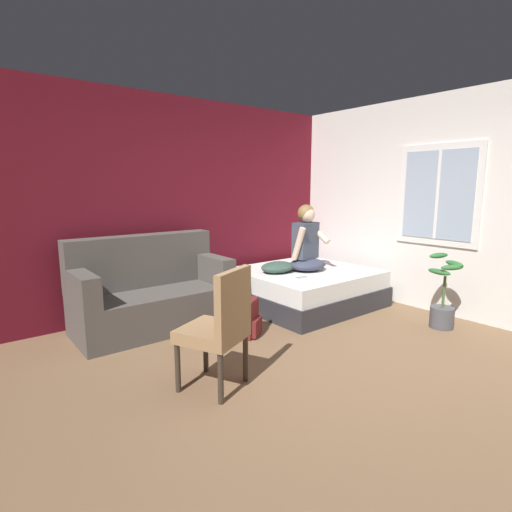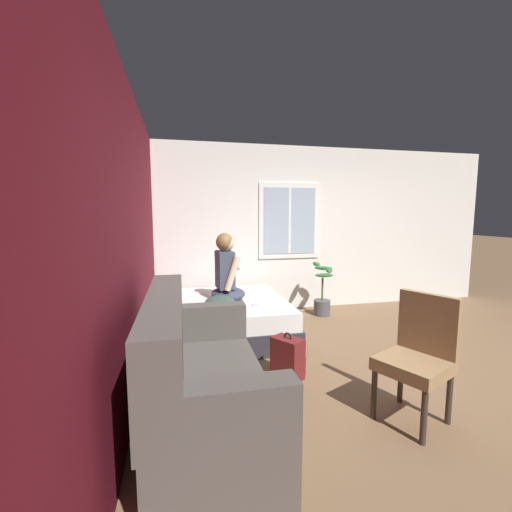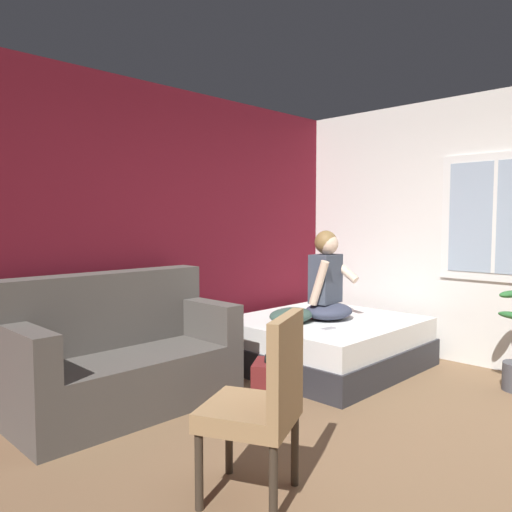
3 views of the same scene
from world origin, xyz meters
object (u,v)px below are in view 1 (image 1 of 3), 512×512
at_px(bed, 305,287).
at_px(person_seated, 307,244).
at_px(side_chair, 219,325).
at_px(couch, 151,293).
at_px(backpack, 248,318).
at_px(throw_pillow, 278,267).
at_px(potted_plant, 443,302).
at_px(cell_phone, 302,278).

bearing_deg(bed, person_seated, -101.92).
bearing_deg(bed, side_chair, -151.02).
relative_size(couch, backpack, 3.73).
bearing_deg(side_chair, bed, 28.98).
xyz_separation_m(person_seated, throw_pillow, (-0.39, 0.13, -0.29)).
xyz_separation_m(side_chair, backpack, (0.86, 0.77, -0.34)).
height_order(couch, backpack, couch).
height_order(backpack, throw_pillow, throw_pillow).
distance_m(couch, backpack, 1.15).
bearing_deg(backpack, potted_plant, -32.17).
bearing_deg(backpack, couch, 127.26).
height_order(person_seated, backpack, person_seated).
bearing_deg(side_chair, person_seated, 28.61).
distance_m(couch, potted_plant, 3.31).
distance_m(bed, cell_phone, 0.55).
height_order(side_chair, person_seated, person_seated).
bearing_deg(person_seated, couch, 166.30).
distance_m(side_chair, throw_pillow, 2.21).
relative_size(couch, throw_pillow, 3.56).
relative_size(couch, cell_phone, 11.86).
xyz_separation_m(bed, person_seated, (-0.00, -0.02, 0.60)).
bearing_deg(cell_phone, backpack, 106.23).
xyz_separation_m(couch, throw_pillow, (1.61, -0.35, 0.16)).
height_order(couch, cell_phone, couch).
xyz_separation_m(couch, person_seated, (2.00, -0.49, 0.44)).
relative_size(side_chair, cell_phone, 6.81).
relative_size(bed, throw_pillow, 3.55).
distance_m(side_chair, potted_plant, 2.78).
relative_size(person_seated, cell_phone, 6.08).
distance_m(bed, couch, 2.06).
xyz_separation_m(bed, cell_phone, (-0.38, -0.31, 0.25)).
height_order(bed, potted_plant, potted_plant).
xyz_separation_m(backpack, potted_plant, (1.88, -1.18, 0.11)).
height_order(bed, couch, couch).
xyz_separation_m(throw_pillow, potted_plant, (0.96, -1.73, -0.25)).
bearing_deg(backpack, side_chair, -138.35).
distance_m(bed, potted_plant, 1.72).
distance_m(throw_pillow, potted_plant, 2.00).
xyz_separation_m(bed, potted_plant, (0.57, -1.62, 0.07)).
height_order(bed, cell_phone, cell_phone).
distance_m(side_chair, person_seated, 2.49).
bearing_deg(throw_pillow, backpack, -149.05).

